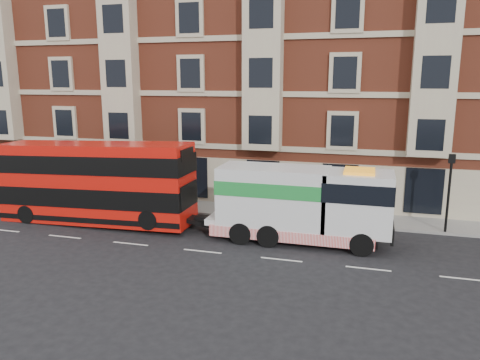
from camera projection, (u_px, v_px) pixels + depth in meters
name	position (u px, v px, depth m)	size (l,w,h in m)	color
ground	(203.00, 251.00, 23.33)	(120.00, 120.00, 0.00)	black
sidewalk	(243.00, 210.00, 30.36)	(90.00, 3.00, 0.15)	slate
victorian_terrace	(276.00, 57.00, 35.18)	(45.00, 12.00, 20.40)	brown
lamp_post_west	(148.00, 170.00, 30.21)	(0.35, 0.15, 4.35)	black
lamp_post_east	(449.00, 187.00, 25.36)	(0.35, 0.15, 4.35)	black
double_decker_bus	(95.00, 181.00, 27.48)	(11.82, 2.71, 4.79)	red
tow_truck	(299.00, 203.00, 24.32)	(9.46, 2.80, 3.94)	silver
pedestrian	(77.00, 186.00, 32.85)	(0.66, 0.43, 1.80)	#1A2B35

